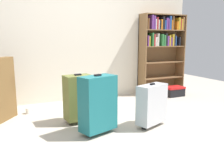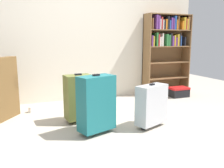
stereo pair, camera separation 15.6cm
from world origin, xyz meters
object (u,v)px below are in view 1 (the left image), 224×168
at_px(storage_box, 174,91).
at_px(mug, 28,111).
at_px(suitcase_silver, 152,104).
at_px(bookshelf, 161,46).
at_px(suitcase_olive, 78,97).
at_px(suitcase_teal, 98,103).

bearing_deg(storage_box, mug, -179.76).
bearing_deg(suitcase_silver, storage_box, 42.33).
relative_size(bookshelf, storage_box, 4.36).
distance_m(storage_box, suitcase_silver, 1.92).
xyz_separation_m(bookshelf, suitcase_olive, (-2.18, -1.12, -0.66)).
distance_m(bookshelf, storage_box, 1.00).
distance_m(suitcase_olive, suitcase_teal, 0.51).
bearing_deg(suitcase_silver, suitcase_teal, 175.46).
height_order(bookshelf, suitcase_silver, bookshelf).
distance_m(bookshelf, suitcase_olive, 2.53).
height_order(mug, suitcase_silver, suitcase_silver).
xyz_separation_m(bookshelf, mug, (-2.78, -0.41, -0.97)).
bearing_deg(storage_box, suitcase_silver, -137.67).
xyz_separation_m(mug, suitcase_teal, (0.70, -1.21, 0.34)).
bearing_deg(mug, bookshelf, 8.34).
relative_size(suitcase_silver, suitcase_olive, 0.85).
height_order(bookshelf, mug, bookshelf).
xyz_separation_m(suitcase_silver, suitcase_olive, (-0.83, 0.56, 0.05)).
relative_size(bookshelf, suitcase_teal, 2.22).
height_order(bookshelf, suitcase_olive, bookshelf).
relative_size(bookshelf, suitcase_olive, 2.40).
bearing_deg(bookshelf, suitcase_silver, -128.58).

